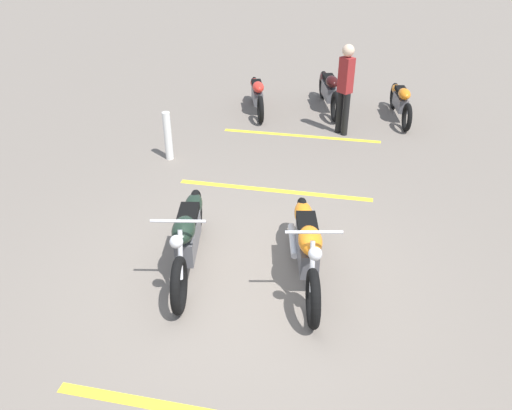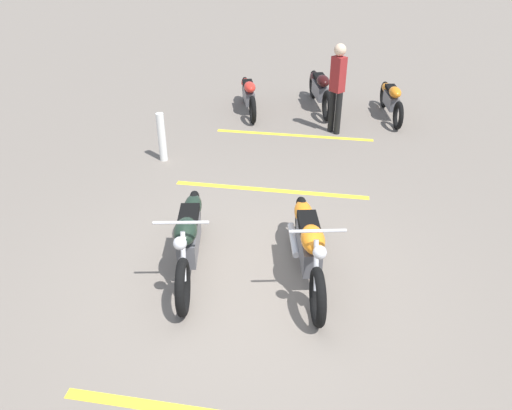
% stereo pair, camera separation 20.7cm
% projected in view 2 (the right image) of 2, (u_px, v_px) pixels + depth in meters
% --- Properties ---
extents(ground_plane, '(60.00, 60.00, 0.00)m').
position_uv_depth(ground_plane, '(246.00, 280.00, 6.30)').
color(ground_plane, slate).
extents(motorcycle_bright_foreground, '(2.21, 0.74, 1.04)m').
position_uv_depth(motorcycle_bright_foreground, '(308.00, 244.00, 6.18)').
color(motorcycle_bright_foreground, black).
rests_on(motorcycle_bright_foreground, ground).
extents(motorcycle_dark_foreground, '(2.21, 0.72, 1.04)m').
position_uv_depth(motorcycle_dark_foreground, '(189.00, 236.00, 6.32)').
color(motorcycle_dark_foreground, black).
rests_on(motorcycle_dark_foreground, ground).
extents(motorcycle_row_far_left, '(1.95, 0.41, 0.74)m').
position_uv_depth(motorcycle_row_far_left, '(391.00, 99.00, 11.05)').
color(motorcycle_row_far_left, black).
rests_on(motorcycle_row_far_left, ground).
extents(motorcycle_row_left, '(2.15, 0.66, 0.83)m').
position_uv_depth(motorcycle_row_left, '(320.00, 88.00, 11.53)').
color(motorcycle_row_left, black).
rests_on(motorcycle_row_left, ground).
extents(motorcycle_row_center, '(1.92, 0.66, 0.74)m').
position_uv_depth(motorcycle_row_center, '(248.00, 94.00, 11.34)').
color(motorcycle_row_center, black).
rests_on(motorcycle_row_center, ground).
extents(bystander_near_row, '(0.32, 0.32, 1.80)m').
position_uv_depth(bystander_near_row, '(337.00, 85.00, 9.95)').
color(bystander_near_row, black).
rests_on(bystander_near_row, ground).
extents(bollard_post, '(0.14, 0.14, 0.90)m').
position_uv_depth(bollard_post, '(162.00, 137.00, 9.07)').
color(bollard_post, white).
rests_on(bollard_post, ground).
extents(parking_stripe_mid, '(0.15, 3.20, 0.01)m').
position_uv_depth(parking_stripe_mid, '(271.00, 190.00, 8.30)').
color(parking_stripe_mid, yellow).
rests_on(parking_stripe_mid, ground).
extents(parking_stripe_far, '(0.15, 3.20, 0.01)m').
position_uv_depth(parking_stripe_far, '(294.00, 135.00, 10.31)').
color(parking_stripe_far, yellow).
rests_on(parking_stripe_far, ground).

